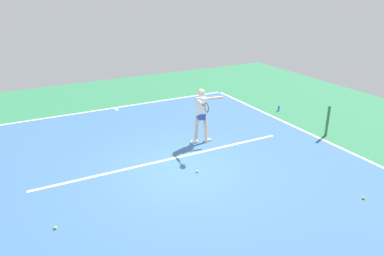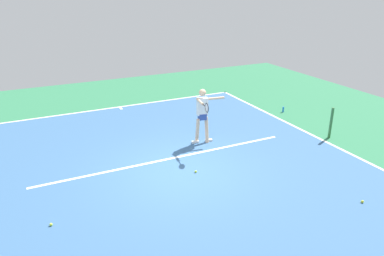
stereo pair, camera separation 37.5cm
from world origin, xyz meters
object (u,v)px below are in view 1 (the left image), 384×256
net_post (328,121)px  water_bottle (279,108)px  tennis_ball_by_sideline (197,171)px  tennis_ball_near_service_line (55,228)px  tennis_player (202,112)px  tennis_ball_by_baseline (364,198)px

net_post → water_bottle: bearing=-96.1°
tennis_ball_by_sideline → water_bottle: (-5.47, -3.06, 0.08)m
tennis_ball_near_service_line → tennis_ball_by_sideline: (-3.88, -0.79, 0.00)m
water_bottle → tennis_ball_by_sideline: bearing=29.2°
tennis_player → tennis_ball_by_sideline: bearing=66.5°
tennis_ball_by_baseline → tennis_ball_by_sideline: (2.93, -3.07, 0.00)m
tennis_player → net_post: bearing=168.6°
tennis_player → tennis_ball_by_baseline: tennis_player is taller
tennis_ball_by_baseline → tennis_player: bearing=-69.4°
tennis_ball_by_baseline → water_bottle: size_ratio=0.30×
tennis_player → tennis_ball_by_sideline: tennis_player is taller
water_bottle → tennis_ball_by_baseline: bearing=67.5°
net_post → tennis_player: size_ratio=0.59×
tennis_player → tennis_ball_near_service_line: bearing=35.9°
tennis_player → water_bottle: (-4.36, -1.31, -0.95)m
tennis_ball_by_baseline → tennis_ball_by_sideline: bearing=-46.4°
net_post → tennis_player: (4.06, -1.50, 0.52)m
tennis_ball_by_baseline → tennis_ball_by_sideline: 4.24m
water_bottle → tennis_player: bearing=16.7°
tennis_ball_by_baseline → water_bottle: 6.64m
tennis_ball_by_sideline → water_bottle: water_bottle is taller
net_post → tennis_ball_near_service_line: net_post is taller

